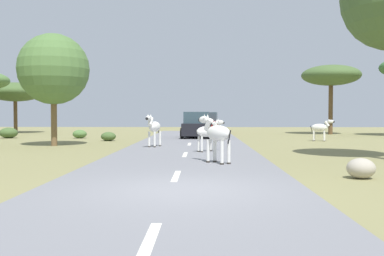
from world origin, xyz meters
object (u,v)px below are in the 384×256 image
at_px(bush_3, 9,133).
at_px(zebra_1, 208,132).
at_px(bush_0, 108,136).
at_px(rock_0, 361,168).
at_px(zebra_3, 321,128).
at_px(zebra_2, 217,134).
at_px(tree_6, 15,92).
at_px(bush_2, 80,134).
at_px(zebra_0, 154,127).
at_px(tree_3, 331,76).
at_px(car_0, 208,123).
at_px(car_1, 197,126).
at_px(tree_7, 53,69).

bearing_deg(bush_3, zebra_1, -39.01).
distance_m(bush_0, rock_0, 18.34).
relative_size(zebra_3, bush_3, 1.13).
bearing_deg(zebra_2, zebra_1, 56.41).
distance_m(zebra_1, bush_0, 10.04).
bearing_deg(tree_6, bush_2, -45.34).
bearing_deg(zebra_0, bush_3, -21.75).
relative_size(tree_3, tree_6, 1.20).
bearing_deg(zebra_1, zebra_0, -169.01).
height_order(car_0, rock_0, car_0).
bearing_deg(bush_2, rock_0, -55.85).
bearing_deg(zebra_0, zebra_2, 127.34).
xyz_separation_m(car_0, tree_6, (-16.51, -0.59, 2.66)).
bearing_deg(bush_2, zebra_2, -60.02).
height_order(zebra_0, car_1, car_1).
relative_size(zebra_3, tree_6, 0.29).
height_order(car_0, tree_6, tree_6).
xyz_separation_m(tree_6, bush_3, (2.84, -7.81, -3.15)).
xyz_separation_m(zebra_0, tree_3, (12.72, 14.27, 3.70)).
bearing_deg(zebra_3, bush_3, -73.90).
bearing_deg(bush_3, car_1, 0.99).
relative_size(zebra_3, rock_0, 1.87).
bearing_deg(car_0, zebra_1, 93.67).
bearing_deg(bush_0, tree_7, -115.00).
height_order(zebra_2, zebra_3, zebra_2).
bearing_deg(tree_7, tree_3, 36.01).
distance_m(zebra_0, bush_2, 10.16).
xyz_separation_m(tree_7, bush_3, (-5.50, 7.04, -3.60)).
xyz_separation_m(zebra_2, tree_6, (-16.51, 23.05, 2.49)).
bearing_deg(zebra_0, tree_3, -116.33).
distance_m(zebra_1, zebra_3, 10.66).
bearing_deg(zebra_1, car_0, 146.16).
height_order(tree_6, rock_0, tree_6).
relative_size(zebra_1, zebra_2, 0.87).
distance_m(car_1, bush_2, 7.98).
relative_size(zebra_3, car_1, 0.31).
bearing_deg(tree_7, bush_3, 128.00).
relative_size(zebra_1, bush_2, 1.49).
bearing_deg(tree_3, car_0, 166.79).
relative_size(zebra_0, car_0, 0.37).
height_order(zebra_2, tree_3, tree_3).
xyz_separation_m(zebra_2, bush_2, (-8.79, 15.24, -0.73)).
distance_m(zebra_3, tree_7, 15.80).
bearing_deg(tree_6, bush_3, -70.02).
bearing_deg(tree_7, rock_0, -43.70).
bearing_deg(car_0, tree_7, 66.44).
height_order(zebra_3, car_0, car_0).
bearing_deg(car_0, car_1, 88.48).
distance_m(zebra_1, zebra_2, 4.35).
bearing_deg(tree_7, zebra_3, 15.87).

